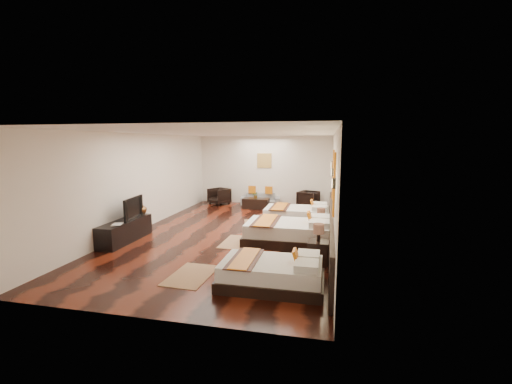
% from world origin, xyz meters
% --- Properties ---
extents(floor, '(5.50, 9.50, 0.01)m').
position_xyz_m(floor, '(0.00, 0.00, 0.00)').
color(floor, black).
rests_on(floor, ground).
extents(ceiling, '(5.50, 9.50, 0.01)m').
position_xyz_m(ceiling, '(0.00, 0.00, 2.80)').
color(ceiling, white).
rests_on(ceiling, floor).
extents(back_wall, '(5.50, 0.01, 2.80)m').
position_xyz_m(back_wall, '(0.00, 4.75, 1.40)').
color(back_wall, silver).
rests_on(back_wall, floor).
extents(left_wall, '(0.01, 9.50, 2.80)m').
position_xyz_m(left_wall, '(-2.75, 0.00, 1.40)').
color(left_wall, silver).
rests_on(left_wall, floor).
extents(right_wall, '(0.01, 9.50, 2.80)m').
position_xyz_m(right_wall, '(2.75, 0.00, 1.40)').
color(right_wall, silver).
rests_on(right_wall, floor).
extents(headboard_panel, '(0.08, 6.60, 0.90)m').
position_xyz_m(headboard_panel, '(2.71, -0.80, 0.45)').
color(headboard_panel, black).
rests_on(headboard_panel, floor).
extents(bed_near, '(1.85, 1.16, 0.71)m').
position_xyz_m(bed_near, '(1.69, -3.25, 0.24)').
color(bed_near, black).
rests_on(bed_near, floor).
extents(bed_mid, '(2.22, 1.39, 0.85)m').
position_xyz_m(bed_mid, '(1.70, -0.63, 0.29)').
color(bed_mid, black).
rests_on(bed_mid, floor).
extents(bed_far, '(2.06, 1.29, 0.79)m').
position_xyz_m(bed_far, '(1.70, 1.51, 0.27)').
color(bed_far, black).
rests_on(bed_far, floor).
extents(nightstand_a, '(0.43, 0.43, 0.86)m').
position_xyz_m(nightstand_a, '(2.44, -1.90, 0.30)').
color(nightstand_a, black).
rests_on(nightstand_a, floor).
extents(nightstand_b, '(0.40, 0.40, 0.80)m').
position_xyz_m(nightstand_b, '(2.44, 0.12, 0.28)').
color(nightstand_b, black).
rests_on(nightstand_b, floor).
extents(jute_mat_near, '(0.80, 1.23, 0.01)m').
position_xyz_m(jute_mat_near, '(0.08, -3.12, 0.01)').
color(jute_mat_near, '#986F4D').
rests_on(jute_mat_near, floor).
extents(jute_mat_mid, '(0.77, 1.21, 0.01)m').
position_xyz_m(jute_mat_mid, '(0.38, -0.84, 0.01)').
color(jute_mat_mid, '#986F4D').
rests_on(jute_mat_mid, floor).
extents(jute_mat_far, '(1.04, 1.36, 0.01)m').
position_xyz_m(jute_mat_far, '(0.45, 1.17, 0.01)').
color(jute_mat_far, '#986F4D').
rests_on(jute_mat_far, floor).
extents(tv_console, '(0.50, 1.80, 0.55)m').
position_xyz_m(tv_console, '(-2.50, -1.35, 0.28)').
color(tv_console, black).
rests_on(tv_console, floor).
extents(tv, '(0.25, 1.02, 0.58)m').
position_xyz_m(tv, '(-2.45, -1.17, 0.84)').
color(tv, black).
rests_on(tv, tv_console).
extents(book, '(0.31, 0.36, 0.03)m').
position_xyz_m(book, '(-2.50, -1.86, 0.56)').
color(book, black).
rests_on(book, tv_console).
extents(figurine, '(0.39, 0.39, 0.36)m').
position_xyz_m(figurine, '(-2.50, -0.58, 0.73)').
color(figurine, brown).
rests_on(figurine, tv_console).
extents(sofa, '(1.67, 0.87, 0.46)m').
position_xyz_m(sofa, '(-0.11, 4.45, 0.23)').
color(sofa, gray).
rests_on(sofa, floor).
extents(armchair_left, '(1.00, 1.01, 0.67)m').
position_xyz_m(armchair_left, '(-1.79, 4.17, 0.34)').
color(armchair_left, black).
rests_on(armchair_left, floor).
extents(armchair_right, '(0.93, 0.92, 0.67)m').
position_xyz_m(armchair_right, '(1.87, 4.20, 0.33)').
color(armchair_right, black).
rests_on(armchair_right, floor).
extents(coffee_table, '(1.00, 0.51, 0.40)m').
position_xyz_m(coffee_table, '(-0.11, 3.60, 0.20)').
color(coffee_table, black).
rests_on(coffee_table, floor).
extents(table_plant, '(0.27, 0.25, 0.27)m').
position_xyz_m(table_plant, '(-0.10, 3.55, 0.53)').
color(table_plant, '#23581D').
rests_on(table_plant, coffee_table).
extents(orange_panel_a, '(0.04, 0.40, 1.30)m').
position_xyz_m(orange_panel_a, '(2.73, -1.90, 1.70)').
color(orange_panel_a, '#D86014').
rests_on(orange_panel_a, right_wall).
extents(orange_panel_b, '(0.04, 0.40, 1.30)m').
position_xyz_m(orange_panel_b, '(2.73, 0.30, 1.70)').
color(orange_panel_b, '#D86014').
rests_on(orange_panel_b, right_wall).
extents(sconce_near, '(0.07, 0.12, 0.18)m').
position_xyz_m(sconce_near, '(2.70, -3.00, 1.85)').
color(sconce_near, black).
rests_on(sconce_near, right_wall).
extents(sconce_mid, '(0.07, 0.12, 0.18)m').
position_xyz_m(sconce_mid, '(2.70, -0.80, 1.85)').
color(sconce_mid, black).
rests_on(sconce_mid, right_wall).
extents(sconce_far, '(0.07, 0.12, 0.18)m').
position_xyz_m(sconce_far, '(2.70, 1.40, 1.85)').
color(sconce_far, black).
rests_on(sconce_far, right_wall).
extents(sconce_lounge, '(0.07, 0.12, 0.18)m').
position_xyz_m(sconce_lounge, '(2.70, 2.30, 1.85)').
color(sconce_lounge, black).
rests_on(sconce_lounge, right_wall).
extents(gold_artwork, '(0.60, 0.04, 0.60)m').
position_xyz_m(gold_artwork, '(0.00, 4.73, 1.80)').
color(gold_artwork, '#AD873F').
rests_on(gold_artwork, back_wall).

